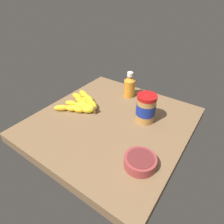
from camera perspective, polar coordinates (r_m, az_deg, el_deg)
ground_plane at (r=91.15cm, az=-0.17°, el=-3.65°), size 72.10×68.87×4.90cm
banana_bunch at (r=99.49cm, az=-8.95°, el=2.49°), size 23.17×21.62×3.70cm
peanut_butter_jar at (r=86.93cm, az=10.25°, el=1.10°), size 8.97×8.97×13.65cm
honey_bottle at (r=106.08cm, az=5.35°, el=7.95°), size 6.22×6.22×14.43cm
small_bowl at (r=69.42cm, az=8.55°, el=-14.65°), size 11.65×11.65×4.09cm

